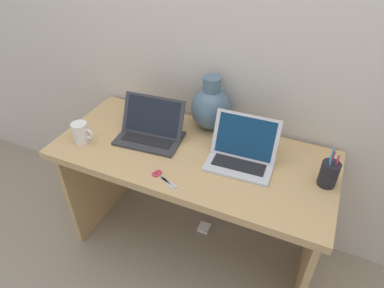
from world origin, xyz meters
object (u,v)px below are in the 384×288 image
(laptop_left, at_px, (151,128))
(scissors, at_px, (161,177))
(coffee_mug, at_px, (81,133))
(power_brick, at_px, (204,228))
(laptop_right, at_px, (242,151))
(green_vase, at_px, (211,107))
(pen_cup, at_px, (329,174))

(laptop_left, height_order, scissors, laptop_left)
(coffee_mug, bearing_deg, power_brick, 26.64)
(laptop_right, xyz_separation_m, green_vase, (-0.24, 0.21, 0.07))
(green_vase, relative_size, coffee_mug, 2.44)
(green_vase, height_order, pen_cup, green_vase)
(coffee_mug, distance_m, power_brick, 1.00)
(green_vase, distance_m, pen_cup, 0.66)
(pen_cup, bearing_deg, green_vase, 161.32)
(coffee_mug, xyz_separation_m, pen_cup, (1.17, 0.18, 0.01))
(laptop_left, height_order, coffee_mug, laptop_left)
(coffee_mug, height_order, power_brick, coffee_mug)
(laptop_right, height_order, coffee_mug, laptop_right)
(laptop_left, relative_size, laptop_right, 1.10)
(coffee_mug, distance_m, pen_cup, 1.18)
(green_vase, xyz_separation_m, coffee_mug, (-0.54, -0.39, -0.07))
(laptop_right, xyz_separation_m, coffee_mug, (-0.78, -0.18, -0.00))
(pen_cup, distance_m, power_brick, 0.99)
(green_vase, bearing_deg, pen_cup, -18.68)
(laptop_right, relative_size, coffee_mug, 2.61)
(laptop_right, bearing_deg, scissors, -138.79)
(laptop_left, xyz_separation_m, coffee_mug, (-0.30, -0.18, -0.00))
(laptop_left, relative_size, pen_cup, 1.87)
(laptop_right, xyz_separation_m, pen_cup, (0.38, -0.00, 0.00))
(laptop_right, xyz_separation_m, power_brick, (-0.22, 0.10, -0.77))
(laptop_right, relative_size, green_vase, 1.07)
(scissors, height_order, power_brick, scissors)
(laptop_left, bearing_deg, power_brick, 21.91)
(green_vase, bearing_deg, laptop_right, -40.84)
(laptop_left, distance_m, green_vase, 0.33)
(laptop_left, xyz_separation_m, green_vase, (0.24, 0.21, 0.07))
(laptop_left, xyz_separation_m, pen_cup, (0.87, -0.00, 0.01))
(laptop_left, height_order, power_brick, laptop_left)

